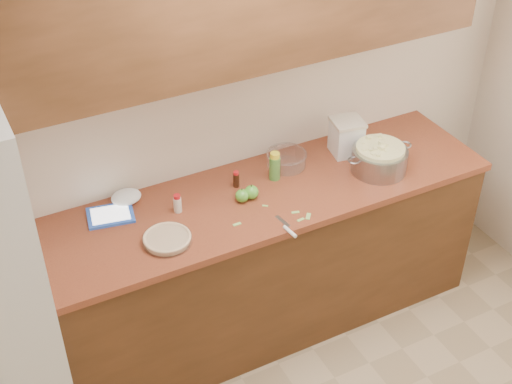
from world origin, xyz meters
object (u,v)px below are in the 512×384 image
flour_canister (346,136)px  tablet (110,215)px  pie (167,239)px  colander (379,159)px

flour_canister → tablet: flour_canister is taller
pie → tablet: pie is taller
pie → flour_canister: (1.17, 0.27, 0.08)m
tablet → colander: bearing=0.0°
flour_canister → tablet: (-1.35, 0.04, -0.10)m
colander → flour_canister: bearing=105.5°
flour_canister → tablet: size_ratio=0.81×
pie → flour_canister: 1.21m
colander → flour_canister: (-0.06, 0.23, 0.03)m
colander → flour_canister: size_ratio=1.93×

